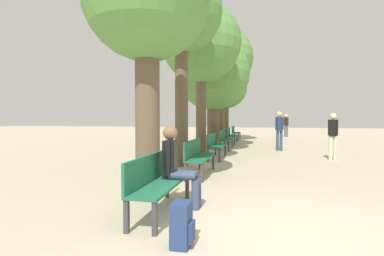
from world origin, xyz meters
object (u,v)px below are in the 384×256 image
person_seated (177,164)px  pedestrian_near (333,133)px  tree_row_4 (221,58)px  tree_row_5 (226,88)px  bench_row_2 (215,144)px  bench_row_4 (231,134)px  pedestrian_mid (279,128)px  bench_row_0 (156,179)px  tree_row_1 (181,15)px  bench_row_3 (224,138)px  bench_row_5 (235,132)px  tree_row_2 (201,44)px  tree_row_0 (147,1)px  tree_row_3 (213,74)px  bench_row_1 (197,154)px  backpack (182,225)px  pedestrian_far (286,124)px

person_seated → pedestrian_near: pedestrian_near is taller
tree_row_4 → tree_row_5: bearing=90.0°
bench_row_2 → bench_row_4: size_ratio=1.00×
bench_row_2 → person_seated: person_seated is taller
tree_row_5 → pedestrian_mid: bearing=-67.7°
bench_row_0 → tree_row_1: tree_row_1 is taller
bench_row_2 → tree_row_1: (-0.72, -1.84, 3.89)m
tree_row_1 → bench_row_3: bearing=81.7°
bench_row_4 → bench_row_5: (0.00, 3.05, 0.00)m
bench_row_4 → pedestrian_mid: pedestrian_mid is taller
bench_row_2 → tree_row_4: tree_row_4 is taller
tree_row_2 → tree_row_5: size_ratio=1.20×
bench_row_3 → tree_row_0: bearing=-95.4°
bench_row_2 → tree_row_3: 5.23m
bench_row_1 → bench_row_4: 9.16m
bench_row_0 → backpack: bench_row_0 is taller
tree_row_4 → tree_row_5: (0.00, 3.04, -1.46)m
bench_row_1 → tree_row_3: tree_row_3 is taller
tree_row_2 → pedestrian_far: size_ratio=3.53×
bench_row_2 → pedestrian_far: (3.48, 12.76, 0.44)m
person_seated → tree_row_5: bearing=93.3°
bench_row_0 → bench_row_3: (0.00, 9.16, 0.00)m
pedestrian_near → bench_row_1: bearing=-138.0°
bench_row_3 → pedestrian_near: bearing=-33.0°
bench_row_1 → pedestrian_mid: pedestrian_mid is taller
bench_row_5 → pedestrian_mid: 6.63m
bench_row_3 → tree_row_0: (-0.72, -7.65, 3.27)m
bench_row_3 → backpack: 10.25m
bench_row_2 → tree_row_2: tree_row_2 is taller
tree_row_0 → bench_row_5: bearing=87.0°
tree_row_5 → pedestrian_mid: size_ratio=2.92×
tree_row_0 → backpack: bearing=-61.7°
tree_row_0 → pedestrian_mid: 8.65m
bench_row_4 → tree_row_5: (-0.72, 4.39, 2.96)m
tree_row_3 → tree_row_4: 3.54m
bench_row_3 → tree_row_0: tree_row_0 is taller
bench_row_2 → tree_row_2: bearing=120.5°
bench_row_2 → backpack: bench_row_2 is taller
pedestrian_mid → tree_row_1: bearing=-122.6°
bench_row_5 → tree_row_1: (-0.72, -11.01, 3.89)m
pedestrian_mid → tree_row_0: bearing=-112.1°
tree_row_1 → pedestrian_mid: tree_row_1 is taller
tree_row_2 → person_seated: size_ratio=4.53×
bench_row_0 → tree_row_4: (-0.72, 13.56, 4.42)m
tree_row_4 → pedestrian_near: (4.66, -6.96, -4.02)m
bench_row_0 → person_seated: bearing=56.0°
bench_row_5 → tree_row_1: size_ratio=0.31×
bench_row_1 → tree_row_3: (-0.72, 7.25, 3.04)m
bench_row_3 → pedestrian_mid: size_ratio=1.05×
bench_row_0 → tree_row_0: tree_row_0 is taller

